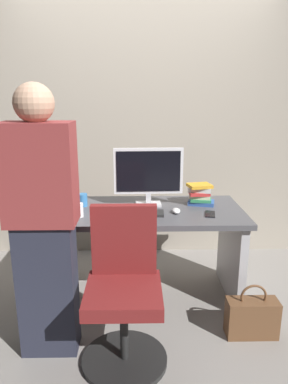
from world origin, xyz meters
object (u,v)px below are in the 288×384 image
at_px(desk, 144,236).
at_px(cup_by_monitor, 83,200).
at_px(mouse, 176,211).
at_px(keyboard, 134,213).
at_px(office_chair, 124,294).
at_px(person_at_desk, 43,224).
at_px(cup_near_keyboard, 79,210).
at_px(book_stack, 200,194).
at_px(handbag, 252,317).
at_px(monitor, 148,174).
at_px(cell_phone, 210,214).

xyz_separation_m(desk, cup_by_monitor, (-0.48, 0.09, 0.27)).
xyz_separation_m(mouse, cup_by_monitor, (-0.72, 0.19, 0.03)).
xyz_separation_m(keyboard, mouse, (0.31, 0.02, 0.01)).
distance_m(office_chair, person_at_desk, 0.63).
xyz_separation_m(cup_near_keyboard, book_stack, (0.92, 0.29, 0.03)).
height_order(cup_near_keyboard, handbag, cup_near_keyboard).
bearing_deg(book_stack, office_chair, -124.60).
distance_m(mouse, handbag, 0.89).
distance_m(desk, book_stack, 0.56).
relative_size(office_chair, mouse, 9.40).
xyz_separation_m(monitor, cup_by_monitor, (-0.52, -0.02, -0.21)).
distance_m(monitor, mouse, 0.37).
distance_m(office_chair, cup_near_keyboard, 0.74).
distance_m(keyboard, handbag, 1.07).
height_order(office_chair, monitor, monitor).
distance_m(keyboard, cup_near_keyboard, 0.41).
xyz_separation_m(keyboard, cup_by_monitor, (-0.41, 0.21, 0.04)).
relative_size(person_at_desk, cup_by_monitor, 16.47).
distance_m(desk, mouse, 0.35).
distance_m(keyboard, cup_by_monitor, 0.46).
height_order(book_stack, handbag, book_stack).
bearing_deg(desk, cell_phone, -16.07).
height_order(office_chair, keyboard, office_chair).
xyz_separation_m(person_at_desk, cup_by_monitor, (0.12, 0.73, -0.07)).
relative_size(office_chair, handbag, 2.49).
height_order(desk, book_stack, book_stack).
relative_size(mouse, cup_by_monitor, 1.00).
xyz_separation_m(mouse, cup_near_keyboard, (-0.71, -0.07, 0.03)).
bearing_deg(mouse, office_chair, -120.71).
distance_m(cup_by_monitor, book_stack, 0.93).
bearing_deg(handbag, cell_phone, 119.55).
bearing_deg(office_chair, person_at_desk, 170.15).
height_order(mouse, cup_near_keyboard, cup_near_keyboard).
relative_size(office_chair, cup_by_monitor, 9.45).
relative_size(desk, book_stack, 6.53).
bearing_deg(cell_phone, cup_by_monitor, 178.10).
bearing_deg(monitor, person_at_desk, -130.45).
bearing_deg(keyboard, cell_phone, 1.44).
xyz_separation_m(office_chair, monitor, (0.17, 0.83, 0.55)).
height_order(person_at_desk, handbag, person_at_desk).
bearing_deg(desk, cup_by_monitor, 169.51).
relative_size(office_chair, keyboard, 2.19).
distance_m(person_at_desk, handbag, 1.49).
height_order(office_chair, mouse, office_chair).
bearing_deg(cup_by_monitor, person_at_desk, -99.27).
relative_size(monitor, handbag, 1.43).
xyz_separation_m(desk, handbag, (0.71, -0.54, -0.37)).
xyz_separation_m(cup_near_keyboard, cell_phone, (0.96, 0.03, -0.05)).
height_order(person_at_desk, cell_phone, person_at_desk).
distance_m(keyboard, book_stack, 0.58).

